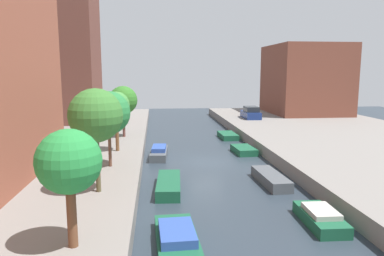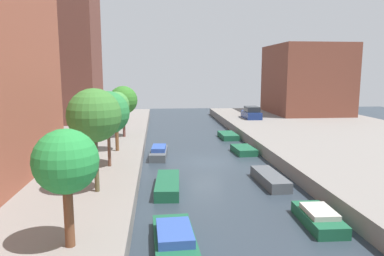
{
  "view_description": "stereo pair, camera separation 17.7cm",
  "coord_description": "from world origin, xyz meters",
  "px_view_note": "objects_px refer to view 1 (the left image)",
  "views": [
    {
      "loc": [
        -4.0,
        -27.56,
        7.15
      ],
      "look_at": [
        -0.63,
        5.06,
        1.97
      ],
      "focal_mm": 33.68,
      "sensor_mm": 36.0,
      "label": 1
    },
    {
      "loc": [
        -3.82,
        -27.58,
        7.15
      ],
      "look_at": [
        -0.63,
        5.06,
        1.97
      ],
      "focal_mm": 33.68,
      "sensor_mm": 36.0,
      "label": 2
    }
  ],
  "objects_px": {
    "low_block_right": "(305,79)",
    "moored_boat_right_4": "(228,136)",
    "street_tree_3": "(116,106)",
    "moored_boat_right_3": "(244,150)",
    "moored_boat_right_2": "(271,179)",
    "moored_boat_left_2": "(169,185)",
    "moored_boat_right_1": "(320,217)",
    "street_tree_4": "(123,100)",
    "moored_boat_left_1": "(177,238)",
    "street_tree_2": "(109,113)",
    "parked_car": "(251,113)",
    "street_tree_1": "(96,116)",
    "apartment_tower_far": "(52,17)",
    "moored_boat_left_3": "(159,152)",
    "street_tree_0": "(69,163)"
  },
  "relations": [
    {
      "from": "moored_boat_right_1",
      "to": "moored_boat_right_4",
      "type": "xyz_separation_m",
      "value": [
        0.1,
        22.25,
        -0.07
      ]
    },
    {
      "from": "apartment_tower_far",
      "to": "street_tree_3",
      "type": "distance_m",
      "value": 21.76
    },
    {
      "from": "street_tree_1",
      "to": "moored_boat_right_4",
      "type": "distance_m",
      "value": 22.59
    },
    {
      "from": "moored_boat_left_3",
      "to": "moored_boat_right_2",
      "type": "relative_size",
      "value": 1.0
    },
    {
      "from": "low_block_right",
      "to": "moored_boat_left_2",
      "type": "relative_size",
      "value": 2.57
    },
    {
      "from": "low_block_right",
      "to": "moored_boat_right_4",
      "type": "relative_size",
      "value": 3.29
    },
    {
      "from": "apartment_tower_far",
      "to": "moored_boat_left_2",
      "type": "bearing_deg",
      "value": -62.57
    },
    {
      "from": "moored_boat_right_3",
      "to": "moored_boat_right_4",
      "type": "relative_size",
      "value": 0.88
    },
    {
      "from": "moored_boat_right_1",
      "to": "street_tree_2",
      "type": "bearing_deg",
      "value": 143.17
    },
    {
      "from": "street_tree_1",
      "to": "parked_car",
      "type": "height_order",
      "value": "street_tree_1"
    },
    {
      "from": "apartment_tower_far",
      "to": "street_tree_3",
      "type": "relative_size",
      "value": 5.41
    },
    {
      "from": "street_tree_0",
      "to": "moored_boat_left_3",
      "type": "distance_m",
      "value": 17.96
    },
    {
      "from": "apartment_tower_far",
      "to": "moored_boat_right_2",
      "type": "relative_size",
      "value": 5.81
    },
    {
      "from": "low_block_right",
      "to": "moored_boat_right_2",
      "type": "bearing_deg",
      "value": -116.33
    },
    {
      "from": "street_tree_4",
      "to": "moored_boat_left_1",
      "type": "bearing_deg",
      "value": -79.4
    },
    {
      "from": "apartment_tower_far",
      "to": "street_tree_4",
      "type": "bearing_deg",
      "value": -51.79
    },
    {
      "from": "street_tree_1",
      "to": "moored_boat_left_3",
      "type": "relative_size",
      "value": 1.24
    },
    {
      "from": "street_tree_0",
      "to": "moored_boat_right_1",
      "type": "relative_size",
      "value": 1.21
    },
    {
      "from": "street_tree_2",
      "to": "moored_boat_left_2",
      "type": "height_order",
      "value": "street_tree_2"
    },
    {
      "from": "low_block_right",
      "to": "street_tree_2",
      "type": "bearing_deg",
      "value": -131.72
    },
    {
      "from": "street_tree_4",
      "to": "moored_boat_right_1",
      "type": "height_order",
      "value": "street_tree_4"
    },
    {
      "from": "moored_boat_left_1",
      "to": "moored_boat_left_2",
      "type": "bearing_deg",
      "value": 90.47
    },
    {
      "from": "street_tree_3",
      "to": "moored_boat_right_3",
      "type": "relative_size",
      "value": 1.48
    },
    {
      "from": "low_block_right",
      "to": "moored_boat_left_3",
      "type": "xyz_separation_m",
      "value": [
        -21.72,
        -21.69,
        -5.55
      ]
    },
    {
      "from": "parked_car",
      "to": "moored_boat_right_3",
      "type": "height_order",
      "value": "parked_car"
    },
    {
      "from": "street_tree_2",
      "to": "moored_boat_right_1",
      "type": "distance_m",
      "value": 13.92
    },
    {
      "from": "parked_car",
      "to": "moored_boat_left_1",
      "type": "relative_size",
      "value": 1.03
    },
    {
      "from": "moored_boat_left_2",
      "to": "moored_boat_left_3",
      "type": "height_order",
      "value": "moored_boat_left_3"
    },
    {
      "from": "street_tree_3",
      "to": "street_tree_4",
      "type": "relative_size",
      "value": 0.96
    },
    {
      "from": "street_tree_2",
      "to": "moored_boat_left_2",
      "type": "distance_m",
      "value": 6.04
    },
    {
      "from": "low_block_right",
      "to": "street_tree_3",
      "type": "relative_size",
      "value": 2.54
    },
    {
      "from": "moored_boat_right_2",
      "to": "moored_boat_right_3",
      "type": "relative_size",
      "value": 1.38
    },
    {
      "from": "moored_boat_left_1",
      "to": "low_block_right",
      "type": "bearing_deg",
      "value": 60.43
    },
    {
      "from": "moored_boat_left_3",
      "to": "moored_boat_right_2",
      "type": "height_order",
      "value": "moored_boat_left_3"
    },
    {
      "from": "moored_boat_left_2",
      "to": "moored_boat_right_1",
      "type": "relative_size",
      "value": 1.31
    },
    {
      "from": "apartment_tower_far",
      "to": "street_tree_1",
      "type": "height_order",
      "value": "apartment_tower_far"
    },
    {
      "from": "street_tree_3",
      "to": "moored_boat_right_3",
      "type": "bearing_deg",
      "value": 12.7
    },
    {
      "from": "street_tree_4",
      "to": "parked_car",
      "type": "xyz_separation_m",
      "value": [
        15.56,
        12.1,
        -2.79
      ]
    },
    {
      "from": "moored_boat_left_1",
      "to": "moored_boat_right_1",
      "type": "height_order",
      "value": "moored_boat_left_1"
    },
    {
      "from": "street_tree_0",
      "to": "parked_car",
      "type": "relative_size",
      "value": 0.96
    },
    {
      "from": "street_tree_4",
      "to": "moored_boat_right_2",
      "type": "bearing_deg",
      "value": -50.53
    },
    {
      "from": "street_tree_2",
      "to": "parked_car",
      "type": "relative_size",
      "value": 1.12
    },
    {
      "from": "street_tree_4",
      "to": "moored_boat_right_1",
      "type": "distance_m",
      "value": 21.96
    },
    {
      "from": "street_tree_4",
      "to": "moored_boat_right_1",
      "type": "bearing_deg",
      "value": -60.5
    },
    {
      "from": "low_block_right",
      "to": "street_tree_3",
      "type": "bearing_deg",
      "value": -136.92
    },
    {
      "from": "street_tree_0",
      "to": "parked_car",
      "type": "xyz_separation_m",
      "value": [
        15.56,
        33.89,
        -2.39
      ]
    },
    {
      "from": "street_tree_1",
      "to": "moored_boat_right_4",
      "type": "xyz_separation_m",
      "value": [
        10.72,
        19.33,
        -4.66
      ]
    },
    {
      "from": "moored_boat_left_2",
      "to": "moored_boat_right_2",
      "type": "bearing_deg",
      "value": 5.29
    },
    {
      "from": "parked_car",
      "to": "moored_boat_right_1",
      "type": "relative_size",
      "value": 1.26
    },
    {
      "from": "street_tree_1",
      "to": "street_tree_3",
      "type": "relative_size",
      "value": 1.15
    }
  ]
}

